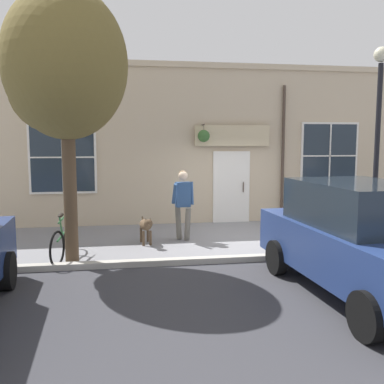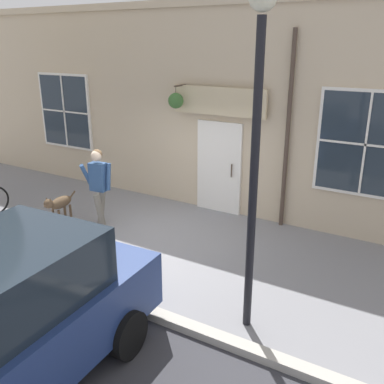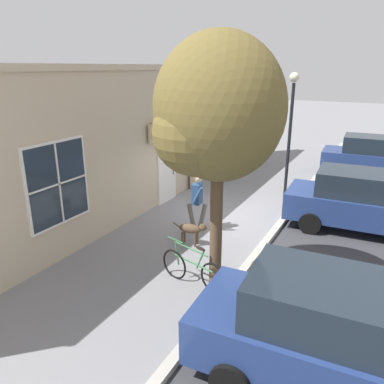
% 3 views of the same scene
% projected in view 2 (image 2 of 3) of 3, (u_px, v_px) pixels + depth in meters
% --- Properties ---
extents(ground_plane, '(90.00, 90.00, 0.00)m').
position_uv_depth(ground_plane, '(152.00, 242.00, 8.50)').
color(ground_plane, gray).
extents(storefront_facade, '(0.95, 18.00, 4.62)m').
position_uv_depth(storefront_facade, '(210.00, 109.00, 9.63)').
color(storefront_facade, '#C6B293').
rests_on(storefront_facade, ground_plane).
extents(pedestrian_walking, '(0.58, 0.55, 1.70)m').
position_uv_depth(pedestrian_walking, '(99.00, 181.00, 8.88)').
color(pedestrian_walking, '#6B665B').
rests_on(pedestrian_walking, ground_plane).
extents(dog_on_leash, '(1.02, 0.34, 0.68)m').
position_uv_depth(dog_on_leash, '(59.00, 203.00, 9.25)').
color(dog_on_leash, brown).
rests_on(dog_on_leash, ground_plane).
extents(street_lamp, '(0.32, 0.32, 4.38)m').
position_uv_depth(street_lamp, '(257.00, 118.00, 5.07)').
color(street_lamp, black).
rests_on(street_lamp, ground_plane).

